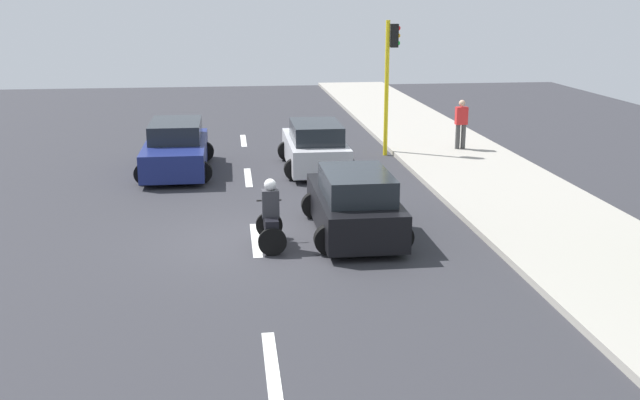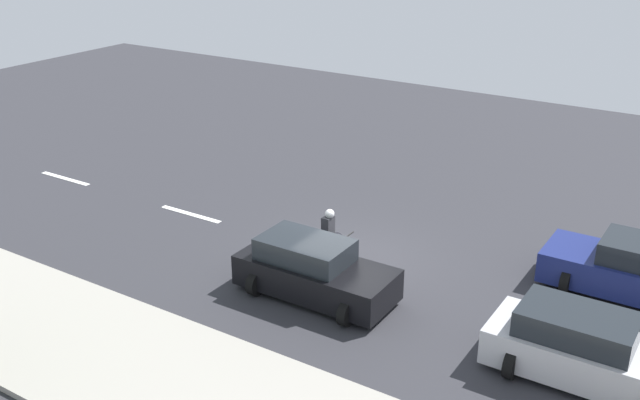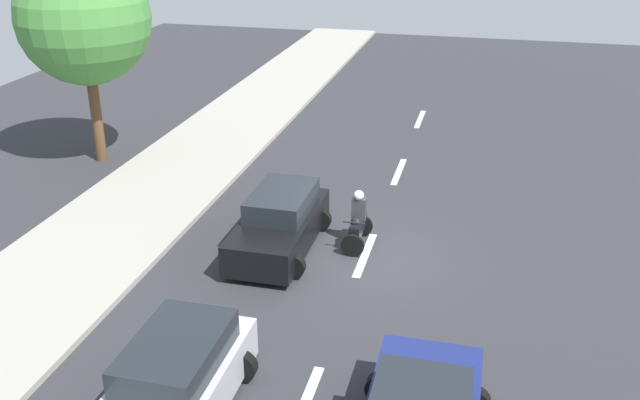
# 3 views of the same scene
# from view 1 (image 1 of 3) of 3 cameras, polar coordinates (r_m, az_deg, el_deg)

# --- Properties ---
(ground_plane) EXTENTS (40.00, 60.00, 0.10)m
(ground_plane) POSITION_cam_1_polar(r_m,az_deg,el_deg) (16.66, -4.91, -3.23)
(ground_plane) COLOR #2D2D33
(sidewalk) EXTENTS (4.00, 60.00, 0.15)m
(sidewalk) POSITION_cam_1_polar(r_m,az_deg,el_deg) (18.23, 17.65, -1.87)
(sidewalk) COLOR #9E998E
(sidewalk) RESTS_ON ground
(lane_stripe_north) EXTENTS (0.20, 2.40, 0.01)m
(lane_stripe_north) POSITION_cam_1_polar(r_m,az_deg,el_deg) (11.10, -3.68, -12.73)
(lane_stripe_north) COLOR white
(lane_stripe_north) RESTS_ON ground
(lane_stripe_mid) EXTENTS (0.20, 2.40, 0.01)m
(lane_stripe_mid) POSITION_cam_1_polar(r_m,az_deg,el_deg) (16.64, -4.92, -3.05)
(lane_stripe_mid) COLOR white
(lane_stripe_mid) RESTS_ON ground
(lane_stripe_south) EXTENTS (0.20, 2.40, 0.01)m
(lane_stripe_south) POSITION_cam_1_polar(r_m,az_deg,el_deg) (22.42, -5.52, 1.73)
(lane_stripe_south) COLOR white
(lane_stripe_south) RESTS_ON ground
(lane_stripe_far_south) EXTENTS (0.20, 2.40, 0.01)m
(lane_stripe_far_south) POSITION_cam_1_polar(r_m,az_deg,el_deg) (28.29, -5.87, 4.54)
(lane_stripe_far_south) COLOR white
(lane_stripe_far_south) RESTS_ON ground
(car_silver) EXTENTS (2.15, 4.19, 1.52)m
(car_silver) POSITION_cam_1_polar(r_m,az_deg,el_deg) (23.23, -0.38, 4.05)
(car_silver) COLOR #B7B7BC
(car_silver) RESTS_ON ground
(car_black) EXTENTS (2.12, 4.07, 1.52)m
(car_black) POSITION_cam_1_polar(r_m,az_deg,el_deg) (16.79, 2.64, -0.33)
(car_black) COLOR black
(car_black) RESTS_ON ground
(car_dark_blue) EXTENTS (2.24, 4.57, 1.52)m
(car_dark_blue) POSITION_cam_1_polar(r_m,az_deg,el_deg) (23.41, -10.94, 3.87)
(car_dark_blue) COLOR navy
(car_dark_blue) RESTS_ON ground
(motorcycle) EXTENTS (0.60, 1.30, 1.53)m
(motorcycle) POSITION_cam_1_polar(r_m,az_deg,el_deg) (15.98, -3.80, -1.41)
(motorcycle) COLOR black
(motorcycle) RESTS_ON ground
(pedestrian_near_signal) EXTENTS (0.40, 0.24, 1.69)m
(pedestrian_near_signal) POSITION_cam_1_polar(r_m,az_deg,el_deg) (26.17, 10.74, 5.83)
(pedestrian_near_signal) COLOR #3F3F3F
(pedestrian_near_signal) RESTS_ON sidewalk
(traffic_light_corner) EXTENTS (0.49, 0.24, 4.50)m
(traffic_light_corner) POSITION_cam_1_polar(r_m,az_deg,el_deg) (25.23, 5.36, 9.97)
(traffic_light_corner) COLOR yellow
(traffic_light_corner) RESTS_ON ground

